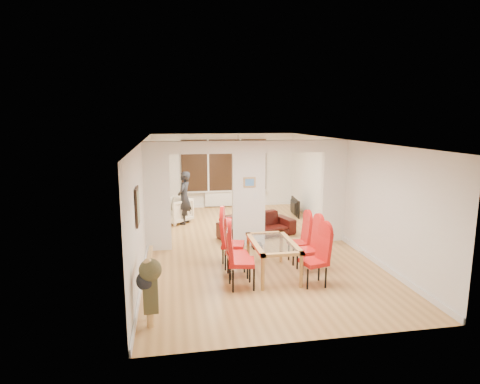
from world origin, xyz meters
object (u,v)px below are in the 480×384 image
object	(u,v)px
dining_chair_lb	(238,251)
dining_chair_rb	(309,247)
dining_chair_ra	(314,258)
person	(184,198)
bowl	(242,214)
sofa	(257,225)
armchair	(175,210)
dining_chair_lc	(233,240)
dining_table	(273,258)
dining_chair_la	(242,257)
television	(292,207)
coffee_table	(249,218)
dining_chair_rc	(299,240)
bottle	(248,209)

from	to	relation	value
dining_chair_lb	dining_chair_rb	xyz separation A→B (m)	(1.47, -0.02, 0.00)
dining_chair_ra	person	xyz separation A→B (m)	(-2.23, 4.97, 0.25)
bowl	sofa	bearing A→B (deg)	-84.78
armchair	dining_chair_lc	bearing A→B (deg)	-24.86
dining_table	armchair	xyz separation A→B (m)	(-1.88, 4.53, 0.03)
armchair	person	distance (m)	0.53
dining_chair_rb	dining_chair_lc	bearing A→B (deg)	152.59
sofa	armchair	bearing A→B (deg)	120.80
dining_chair_la	armchair	bearing A→B (deg)	112.52
television	coffee_table	size ratio (longest dim) A/B	0.98
dining_chair_lb	television	bearing A→B (deg)	60.10
dining_chair_lb	dining_chair_rb	bearing A→B (deg)	-1.63
coffee_table	dining_chair_rb	bearing A→B (deg)	-84.68
dining_chair_lb	television	size ratio (longest dim) A/B	1.09
dining_table	sofa	world-z (taller)	dining_table
sofa	person	size ratio (longest dim) A/B	1.29
armchair	bowl	size ratio (longest dim) A/B	3.85
bowl	dining_table	bearing A→B (deg)	-91.66
dining_chair_la	sofa	size ratio (longest dim) A/B	0.57
dining_chair_rb	person	size ratio (longest dim) A/B	0.67
dining_chair_rc	coffee_table	bearing A→B (deg)	92.50
dining_chair_ra	dining_chair_rc	world-z (taller)	dining_chair_ra
dining_chair_lb	dining_table	bearing A→B (deg)	-5.61
coffee_table	dining_table	bearing A→B (deg)	-94.90
television	bowl	world-z (taller)	television
bowl	coffee_table	bearing A→B (deg)	21.59
bottle	bowl	size ratio (longest dim) A/B	1.31
dining_chair_la	armchair	xyz separation A→B (m)	(-1.16, 5.02, -0.21)
bottle	bowl	world-z (taller)	bottle
dining_chair_ra	dining_chair_rb	distance (m)	0.67
sofa	bottle	xyz separation A→B (m)	(0.09, 1.68, 0.07)
person	coffee_table	bearing A→B (deg)	109.22
dining_chair_rc	bottle	bearing A→B (deg)	92.71
television	bottle	world-z (taller)	television
dining_chair_rc	sofa	world-z (taller)	dining_chair_rc
dining_chair_la	dining_chair_rb	world-z (taller)	dining_chair_la
dining_chair_rc	bowl	bearing A→B (deg)	96.50
television	bowl	bearing A→B (deg)	112.36
dining_chair_lb	bowl	xyz separation A→B (m)	(0.83, 4.14, -0.27)
dining_table	person	xyz separation A→B (m)	(-1.59, 4.36, 0.44)
armchair	dining_chair_rc	bearing A→B (deg)	-7.75
dining_chair_lc	dining_chair_la	bearing A→B (deg)	-75.88
dining_chair_rb	coffee_table	distance (m)	4.29
bottle	dining_chair_rc	bearing A→B (deg)	-84.11
coffee_table	armchair	bearing A→B (deg)	173.79
dining_table	television	distance (m)	5.16
dining_chair_ra	person	distance (m)	5.45
person	bowl	bearing A→B (deg)	105.69
coffee_table	bottle	distance (m)	0.27
dining_chair_la	television	bearing A→B (deg)	73.11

